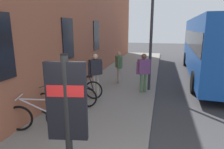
% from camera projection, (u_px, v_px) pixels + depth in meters
% --- Properties ---
extents(ground, '(60.00, 60.00, 0.00)m').
position_uv_depth(ground, '(180.00, 101.00, 7.77)').
color(ground, '#38383A').
extents(sidewalk_pavement, '(24.00, 3.50, 0.12)m').
position_uv_depth(sidewalk_pavement, '(122.00, 82.00, 10.30)').
color(sidewalk_pavement, gray).
rests_on(sidewalk_pavement, ground).
extents(bicycle_mid_rack, '(0.67, 1.71, 0.97)m').
position_uv_depth(bicycle_mid_rack, '(40.00, 117.00, 5.26)').
color(bicycle_mid_rack, black).
rests_on(bicycle_mid_rack, sidewalk_pavement).
extents(bicycle_by_door, '(0.55, 1.74, 0.97)m').
position_uv_depth(bicycle_by_door, '(58.00, 105.00, 6.03)').
color(bicycle_by_door, black).
rests_on(bicycle_by_door, sidewalk_pavement).
extents(bicycle_under_window, '(0.48, 1.76, 0.97)m').
position_uv_depth(bicycle_under_window, '(73.00, 96.00, 6.85)').
color(bicycle_under_window, black).
rests_on(bicycle_under_window, sidewalk_pavement).
extents(bicycle_beside_lamp, '(0.48, 1.77, 0.97)m').
position_uv_depth(bicycle_beside_lamp, '(81.00, 89.00, 7.68)').
color(bicycle_beside_lamp, black).
rests_on(bicycle_beside_lamp, sidewalk_pavement).
extents(transit_info_sign, '(0.18, 0.56, 2.40)m').
position_uv_depth(transit_info_sign, '(67.00, 112.00, 2.67)').
color(transit_info_sign, black).
rests_on(transit_info_sign, sidewalk_pavement).
extents(city_bus, '(10.61, 3.02, 3.35)m').
position_uv_depth(city_bus, '(214.00, 44.00, 11.12)').
color(city_bus, '#1951B2').
rests_on(city_bus, ground).
extents(pedestrian_near_bus, '(0.51, 0.52, 1.69)m').
position_uv_depth(pedestrian_near_bus, '(95.00, 70.00, 8.05)').
color(pedestrian_near_bus, '#B2A599').
rests_on(pedestrian_near_bus, sidewalk_pavement).
extents(pedestrian_crossing_street, '(0.44, 0.57, 1.67)m').
position_uv_depth(pedestrian_crossing_street, '(144.00, 69.00, 8.24)').
color(pedestrian_crossing_street, '#4C724C').
rests_on(pedestrian_crossing_street, sidewalk_pavement).
extents(pedestrian_by_facade, '(0.53, 0.43, 1.58)m').
position_uv_depth(pedestrian_by_facade, '(119.00, 64.00, 9.69)').
color(pedestrian_by_facade, '#B2A599').
rests_on(pedestrian_by_facade, sidewalk_pavement).
extents(street_lamp, '(0.28, 0.28, 5.73)m').
position_uv_depth(street_lamp, '(152.00, 12.00, 8.08)').
color(street_lamp, '#333338').
rests_on(street_lamp, sidewalk_pavement).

